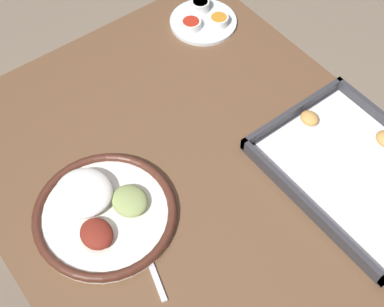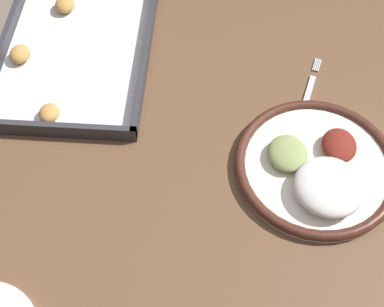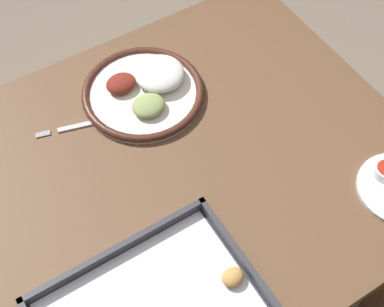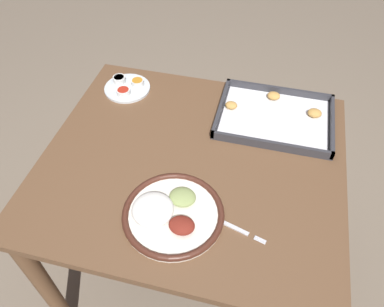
% 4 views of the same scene
% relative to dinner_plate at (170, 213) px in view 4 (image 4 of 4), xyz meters
% --- Properties ---
extents(ground_plane, '(8.00, 8.00, 0.00)m').
position_rel_dinner_plate_xyz_m(ground_plane, '(0.01, 0.23, -0.77)').
color(ground_plane, '#7A6B59').
extents(dining_table, '(1.01, 0.89, 0.76)m').
position_rel_dinner_plate_xyz_m(dining_table, '(0.01, 0.23, -0.14)').
color(dining_table, brown).
rests_on(dining_table, ground_plane).
extents(dinner_plate, '(0.30, 0.30, 0.06)m').
position_rel_dinner_plate_xyz_m(dinner_plate, '(0.00, 0.00, 0.00)').
color(dinner_plate, white).
rests_on(dinner_plate, dining_table).
extents(fork, '(0.18, 0.06, 0.00)m').
position_rel_dinner_plate_xyz_m(fork, '(0.18, 0.01, -0.01)').
color(fork, silver).
rests_on(fork, dining_table).
extents(saucer_plate, '(0.18, 0.18, 0.04)m').
position_rel_dinner_plate_xyz_m(saucer_plate, '(-0.34, 0.54, -0.00)').
color(saucer_plate, silver).
rests_on(saucer_plate, dining_table).
extents(baking_tray, '(0.42, 0.32, 0.04)m').
position_rel_dinner_plate_xyz_m(baking_tray, '(0.26, 0.50, -0.00)').
color(baking_tray, '#333338').
rests_on(baking_tray, dining_table).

